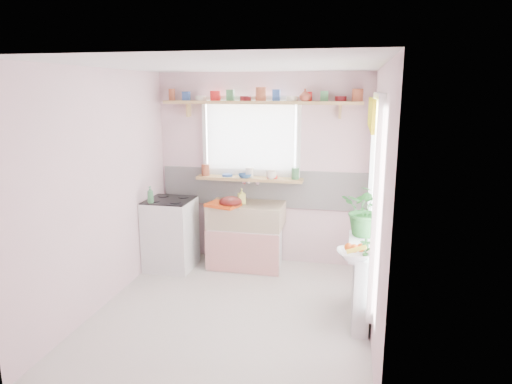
# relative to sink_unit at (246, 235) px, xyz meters

# --- Properties ---
(room) EXTENTS (3.20, 3.20, 3.20)m
(room) POSITION_rel_sink_unit_xyz_m (0.81, -0.43, 0.94)
(room) COLOR silver
(room) RESTS_ON ground
(sink_unit) EXTENTS (0.95, 0.65, 1.11)m
(sink_unit) POSITION_rel_sink_unit_xyz_m (0.00, 0.00, 0.00)
(sink_unit) COLOR white
(sink_unit) RESTS_ON ground
(cooker) EXTENTS (0.58, 0.58, 0.93)m
(cooker) POSITION_rel_sink_unit_xyz_m (-0.95, -0.24, 0.03)
(cooker) COLOR white
(cooker) RESTS_ON ground
(radiator_ledge) EXTENTS (0.22, 0.95, 0.78)m
(radiator_ledge) POSITION_rel_sink_unit_xyz_m (1.45, -1.09, -0.03)
(radiator_ledge) COLOR white
(radiator_ledge) RESTS_ON ground
(windowsill) EXTENTS (1.40, 0.22, 0.04)m
(windowsill) POSITION_rel_sink_unit_xyz_m (-0.00, 0.19, 0.71)
(windowsill) COLOR tan
(windowsill) RESTS_ON room
(pine_shelf) EXTENTS (2.52, 0.24, 0.04)m
(pine_shelf) POSITION_rel_sink_unit_xyz_m (0.15, 0.18, 1.69)
(pine_shelf) COLOR tan
(pine_shelf) RESTS_ON room
(shelf_crockery) EXTENTS (2.47, 0.11, 0.12)m
(shelf_crockery) POSITION_rel_sink_unit_xyz_m (0.13, 0.18, 1.76)
(shelf_crockery) COLOR #A55133
(shelf_crockery) RESTS_ON pine_shelf
(sill_crockery) EXTENTS (1.35, 0.11, 0.12)m
(sill_crockery) POSITION_rel_sink_unit_xyz_m (-0.00, 0.19, 0.78)
(sill_crockery) COLOR #A55133
(sill_crockery) RESTS_ON windowsill
(dish_tray) EXTENTS (0.46, 0.39, 0.04)m
(dish_tray) POSITION_rel_sink_unit_xyz_m (-0.25, -0.19, 0.44)
(dish_tray) COLOR #E14E14
(dish_tray) RESTS_ON sink_unit
(colander) EXTENTS (0.34, 0.34, 0.13)m
(colander) POSITION_rel_sink_unit_xyz_m (-0.16, -0.19, 0.48)
(colander) COLOR #57110E
(colander) RESTS_ON sink_unit
(jade_plant) EXTENTS (0.57, 0.51, 0.56)m
(jade_plant) POSITION_rel_sink_unit_xyz_m (1.48, -0.78, 0.62)
(jade_plant) COLOR #2B6C2D
(jade_plant) RESTS_ON radiator_ledge
(fruit_bowl) EXTENTS (0.36, 0.36, 0.08)m
(fruit_bowl) POSITION_rel_sink_unit_xyz_m (1.36, -1.49, 0.38)
(fruit_bowl) COLOR silver
(fruit_bowl) RESTS_ON radiator_ledge
(herb_pot) EXTENTS (0.10, 0.07, 0.19)m
(herb_pot) POSITION_rel_sink_unit_xyz_m (1.46, -1.49, 0.44)
(herb_pot) COLOR #245A24
(herb_pot) RESTS_ON radiator_ledge
(soap_bottle_sink) EXTENTS (0.12, 0.12, 0.20)m
(soap_bottle_sink) POSITION_rel_sink_unit_xyz_m (-0.05, -0.02, 0.52)
(soap_bottle_sink) COLOR #E9E967
(soap_bottle_sink) RESTS_ON sink_unit
(sill_cup) EXTENTS (0.15, 0.15, 0.11)m
(sill_cup) POSITION_rel_sink_unit_xyz_m (0.30, 0.13, 0.78)
(sill_cup) COLOR white
(sill_cup) RESTS_ON windowsill
(sill_bowl) EXTENTS (0.20, 0.20, 0.05)m
(sill_bowl) POSITION_rel_sink_unit_xyz_m (-0.05, 0.13, 0.75)
(sill_bowl) COLOR #2D5992
(sill_bowl) RESTS_ON windowsill
(shelf_vase) EXTENTS (0.15, 0.15, 0.15)m
(shelf_vase) POSITION_rel_sink_unit_xyz_m (0.71, 0.12, 1.78)
(shelf_vase) COLOR #98412F
(shelf_vase) RESTS_ON pine_shelf
(cooker_bottle) EXTENTS (0.09, 0.09, 0.21)m
(cooker_bottle) POSITION_rel_sink_unit_xyz_m (-1.10, -0.46, 0.59)
(cooker_bottle) COLOR #3F7F4F
(cooker_bottle) RESTS_ON cooker
(fruit) EXTENTS (0.20, 0.14, 0.10)m
(fruit) POSITION_rel_sink_unit_xyz_m (1.37, -1.49, 0.44)
(fruit) COLOR #EF5714
(fruit) RESTS_ON fruit_bowl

